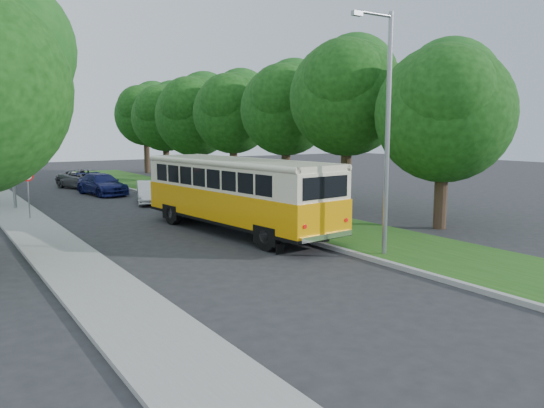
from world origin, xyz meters
TOP-DOWN VIEW (x-y plane):
  - ground at (0.00, 0.00)m, footprint 120.00×120.00m
  - curb at (3.60, 5.00)m, footprint 0.20×70.00m
  - grass_verge at (5.95, 5.00)m, footprint 4.50×70.00m
  - sidewalk at (-4.80, 5.00)m, footprint 2.20×70.00m
  - treeline at (3.15, 17.99)m, footprint 24.27×41.91m
  - lamppost_near at (4.21, -2.50)m, footprint 1.71×0.16m
  - lamppost_far at (-4.70, 16.00)m, footprint 1.71×0.16m
  - warning_sign at (-4.50, 11.98)m, footprint 0.56×0.10m
  - vintage_bus at (2.29, 4.02)m, footprint 3.83×10.78m
  - car_silver at (2.10, 9.53)m, footprint 2.17×3.83m
  - car_white at (2.41, 14.65)m, footprint 2.50×4.17m
  - car_blue at (1.22, 20.33)m, footprint 2.70×5.05m
  - car_grey at (1.29, 24.72)m, footprint 3.78×5.50m

SIDE VIEW (x-z plane):
  - ground at x=0.00m, z-range 0.00..0.00m
  - sidewalk at x=-4.80m, z-range 0.00..0.12m
  - grass_verge at x=5.95m, z-range 0.00..0.13m
  - curb at x=3.60m, z-range 0.00..0.15m
  - car_silver at x=2.10m, z-range 0.00..1.23m
  - car_white at x=2.41m, z-range 0.00..1.30m
  - car_blue at x=1.22m, z-range 0.00..1.39m
  - car_grey at x=1.29m, z-range 0.00..1.40m
  - vintage_bus at x=2.29m, z-range 0.00..3.14m
  - warning_sign at x=-4.50m, z-range 0.46..2.96m
  - lamppost_far at x=-4.70m, z-range 0.37..7.87m
  - lamppost_near at x=4.21m, z-range 0.37..8.37m
  - treeline at x=3.15m, z-range 1.20..10.66m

